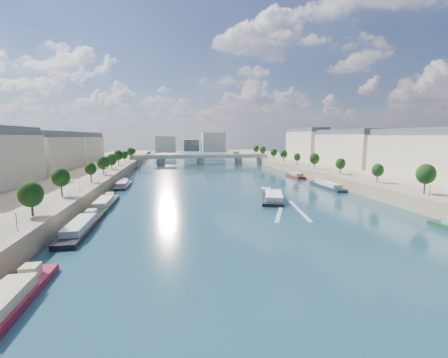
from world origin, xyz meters
name	(u,v)px	position (x,y,z in m)	size (l,w,h in m)	color
ground	(225,188)	(0.00, 100.00, 0.00)	(700.00, 700.00, 0.00)	#0B2D32
quay_left	(52,187)	(-72.00, 100.00, 2.50)	(44.00, 520.00, 5.00)	#9E8460
quay_right	(369,179)	(72.00, 100.00, 2.50)	(44.00, 520.00, 5.00)	#9E8460
pave_left	(90,180)	(-57.00, 100.00, 5.05)	(14.00, 520.00, 0.10)	gray
pave_right	(341,174)	(57.00, 100.00, 5.05)	(14.00, 520.00, 0.10)	gray
trees_left	(96,166)	(-55.00, 102.00, 10.48)	(4.80, 268.80, 8.26)	#382B1E
trees_right	(327,161)	(55.00, 110.00, 10.48)	(4.80, 268.80, 8.26)	#382B1E
lamps_left	(95,176)	(-52.50, 90.00, 7.78)	(0.36, 200.36, 4.28)	black
lamps_right	(328,167)	(52.50, 105.00, 7.78)	(0.36, 200.36, 4.28)	black
buildings_left	(27,152)	(-85.00, 112.00, 16.45)	(16.00, 226.00, 23.20)	beige
buildings_right	(378,149)	(85.00, 112.00, 16.45)	(16.00, 226.00, 23.20)	beige
skyline	(195,143)	(3.19, 319.52, 14.66)	(79.00, 42.00, 22.00)	beige
bridge	(200,158)	(0.00, 215.56, 5.08)	(112.00, 12.00, 8.15)	#C1B79E
tour_barge	(272,197)	(12.77, 71.98, 0.88)	(14.12, 25.84, 3.57)	black
wake	(290,211)	(12.77, 55.30, 0.02)	(15.16, 25.80, 0.04)	silver
moored_barges_left	(78,231)	(-45.50, 42.72, 0.84)	(5.00, 152.95, 3.60)	#161831
moored_barges_right	(386,205)	(45.50, 53.98, 0.84)	(5.00, 160.66, 3.60)	black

